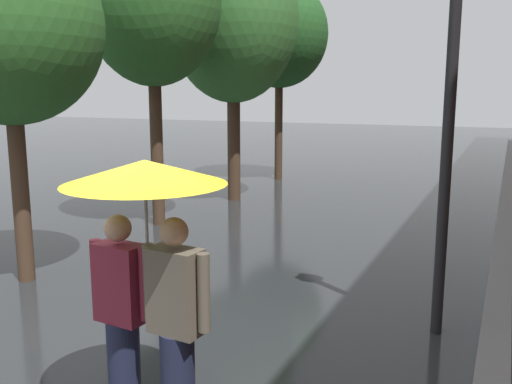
% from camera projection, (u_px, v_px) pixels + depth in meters
% --- Properties ---
extents(kerb_strip, '(0.30, 36.00, 0.12)m').
position_uv_depth(kerb_strip, '(506.00, 205.00, 12.62)').
color(kerb_strip, slate).
rests_on(kerb_strip, ground).
extents(street_tree_0, '(2.46, 2.46, 4.72)m').
position_uv_depth(street_tree_0, '(8.00, 27.00, 7.20)').
color(street_tree_0, '#473323').
rests_on(street_tree_0, ground).
extents(street_tree_1, '(2.57, 2.57, 5.88)m').
position_uv_depth(street_tree_1, '(152.00, 0.00, 10.32)').
color(street_tree_1, '#473323').
rests_on(street_tree_1, ground).
extents(street_tree_2, '(3.02, 3.02, 6.23)m').
position_uv_depth(street_tree_2, '(233.00, 18.00, 12.81)').
color(street_tree_2, '#473323').
rests_on(street_tree_2, ground).
extents(street_tree_3, '(2.80, 2.80, 5.74)m').
position_uv_depth(street_tree_3, '(279.00, 35.00, 16.00)').
color(street_tree_3, '#473323').
rests_on(street_tree_3, ground).
extents(couple_under_umbrella, '(1.21, 1.21, 2.12)m').
position_uv_depth(couple_under_umbrella, '(147.00, 249.00, 4.15)').
color(couple_under_umbrella, '#1E233D').
rests_on(couple_under_umbrella, ground).
extents(street_lamp_post, '(0.24, 0.24, 4.22)m').
position_uv_depth(street_lamp_post, '(450.00, 104.00, 5.68)').
color(street_lamp_post, black).
rests_on(street_lamp_post, ground).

